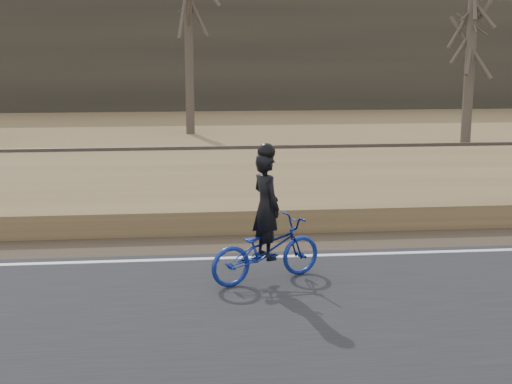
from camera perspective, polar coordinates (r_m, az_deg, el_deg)
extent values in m
cube|color=silver|center=(12.07, -19.76, -5.50)|extent=(120.00, 0.12, 0.01)
cube|color=#473A2B|center=(13.02, -18.72, -4.41)|extent=(120.00, 1.60, 0.04)
cube|color=olive|center=(15.82, -16.41, -0.75)|extent=(120.00, 5.00, 0.44)
cube|color=slate|center=(19.50, -14.42, 1.63)|extent=(120.00, 3.00, 0.45)
cube|color=black|center=(19.45, -14.46, 2.49)|extent=(120.00, 2.40, 0.14)
cube|color=brown|center=(18.73, -14.80, 2.58)|extent=(120.00, 0.07, 0.15)
cube|color=brown|center=(20.14, -14.18, 3.22)|extent=(120.00, 0.07, 0.15)
cube|color=#383328|center=(41.11, -10.10, 10.74)|extent=(120.00, 4.00, 6.00)
imported|color=navy|center=(10.52, 0.81, -4.64)|extent=(1.89, 1.28, 0.94)
imported|color=black|center=(10.36, 0.82, -1.14)|extent=(0.57, 0.67, 1.56)
sphere|color=black|center=(10.21, 0.83, 3.23)|extent=(0.26, 0.26, 0.26)
cylinder|color=brown|center=(28.91, -5.42, 13.09)|extent=(0.36, 0.36, 8.52)
cylinder|color=brown|center=(26.85, 16.78, 10.46)|extent=(0.36, 0.36, 6.35)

